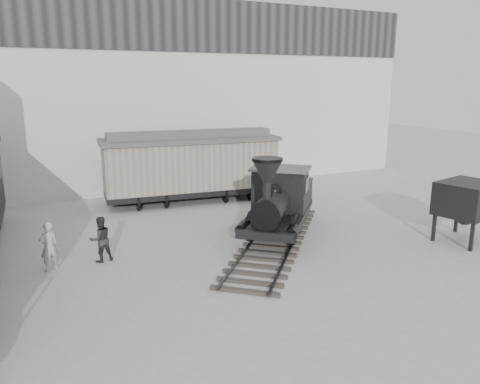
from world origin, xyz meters
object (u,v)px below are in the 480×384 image
visitor_b (101,239)px  locomotive (278,206)px  boxcar (191,165)px  visitor_a (49,247)px  coal_hopper (467,203)px

visitor_b → locomotive: bearing=165.7°
boxcar → visitor_b: 9.18m
visitor_a → visitor_b: visitor_a is taller
boxcar → coal_hopper: (7.67, -11.04, -0.40)m
visitor_b → coal_hopper: bearing=151.7°
visitor_a → coal_hopper: 15.93m
visitor_a → visitor_b: 1.73m
coal_hopper → boxcar: bearing=112.0°
visitor_a → coal_hopper: coal_hopper is taller
boxcar → visitor_a: 10.45m
locomotive → visitor_a: locomotive is taller
visitor_a → coal_hopper: size_ratio=0.67×
locomotive → visitor_a: bearing=-140.7°
visitor_b → coal_hopper: coal_hopper is taller
boxcar → visitor_a: boxcar is taller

